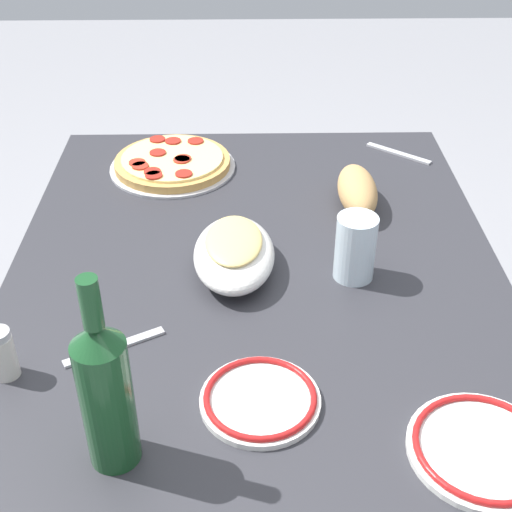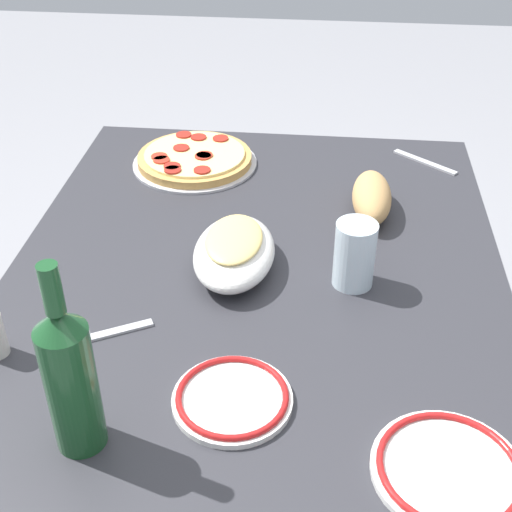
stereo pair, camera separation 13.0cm
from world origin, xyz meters
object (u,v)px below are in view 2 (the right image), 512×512
Objects in this scene: dining_table at (256,316)px; bread_loaf at (372,197)px; side_plate_near at (233,398)px; pepperoni_pizza at (195,159)px; water_glass at (355,254)px; baked_pasta_dish at (234,251)px; side_plate_far at (449,469)px; wine_bottle at (70,377)px.

dining_table is 0.35m from bread_loaf.
bread_loaf is at bearing -21.06° from side_plate_near.
water_glass is (-0.43, -0.37, 0.05)m from pepperoni_pizza.
pepperoni_pizza is (0.41, 0.19, 0.13)m from dining_table.
dining_table is 0.16m from baked_pasta_dish.
side_plate_near is at bearing 72.11° from side_plate_far.
wine_bottle is at bearing 159.63° from baked_pasta_dish.
water_glass is 0.65× the size of bread_loaf.
water_glass is (-0.02, -0.18, 0.18)m from dining_table.
baked_pasta_dish is at bearing -160.19° from pepperoni_pizza.
dining_table is at bearing 136.32° from bread_loaf.
baked_pasta_dish is 0.55m from side_plate_far.
wine_bottle reaches higher than pepperoni_pizza.
water_glass reaches higher than side_plate_near.
dining_table is at bearing -155.15° from pepperoni_pizza.
side_plate_near is (-0.34, -0.04, -0.03)m from baked_pasta_dish.
side_plate_far is at bearing -163.32° from water_glass.
side_plate_far is at bearing -172.86° from bread_loaf.
dining_table is 6.60× the size of side_plate_near.
side_plate_far is (-0.84, -0.49, -0.01)m from pepperoni_pizza.
dining_table is 6.15× the size of bread_loaf.
side_plate_near is 0.32m from side_plate_far.
bread_loaf is at bearing 7.14° from side_plate_far.
water_glass is at bearing -42.89° from wine_bottle.
pepperoni_pizza is 0.97× the size of wine_bottle.
wine_bottle is (-0.84, 0.01, 0.11)m from pepperoni_pizza.
baked_pasta_dish is 0.22m from water_glass.
wine_bottle reaches higher than side_plate_far.
baked_pasta_dish is 1.92× the size of water_glass.
side_plate_near is at bearing 158.94° from bread_loaf.
bread_loaf is (0.23, -0.22, 0.15)m from dining_table.
baked_pasta_dish is 1.16× the size of side_plate_far.
side_plate_near and side_plate_far have the same top height.
water_glass is at bearing -97.54° from dining_table.
water_glass reaches higher than pepperoni_pizza.
water_glass is 0.37m from side_plate_near.
wine_bottle is 1.45× the size of side_plate_far.
wine_bottle reaches higher than bread_loaf.
wine_bottle is at bearing 155.18° from dining_table.
pepperoni_pizza is 0.77m from side_plate_near.
wine_bottle is 0.25m from side_plate_near.
side_plate_far is at bearing -107.89° from side_plate_near.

